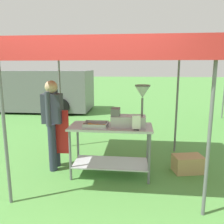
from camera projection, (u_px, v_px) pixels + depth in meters
The scene contains 9 objects.
ground_plane at pixel (118, 114), 9.07m from camera, with size 70.00×70.00×0.00m, color #519342.
stall_canopy at pixel (111, 50), 3.66m from camera, with size 2.76×2.44×2.19m.
donut_cart at pixel (111, 140), 3.86m from camera, with size 1.37×0.60×0.87m.
donut_tray at pixel (96, 125), 3.75m from camera, with size 0.39×0.31×0.07m.
donut_fryer at pixel (131, 113), 3.73m from camera, with size 0.62×0.28×0.68m.
menu_sign at pixel (136, 124), 3.53m from camera, with size 0.13×0.05×0.23m.
vendor at pixel (53, 120), 4.07m from camera, with size 0.45×0.53×1.61m.
supply_crate at pixel (188, 164), 4.06m from camera, with size 0.56×0.43×0.30m.
van_grey at pixel (31, 90), 9.64m from camera, with size 5.02×2.15×1.69m.
Camera 1 is at (0.69, -2.86, 1.84)m, focal length 36.69 mm.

